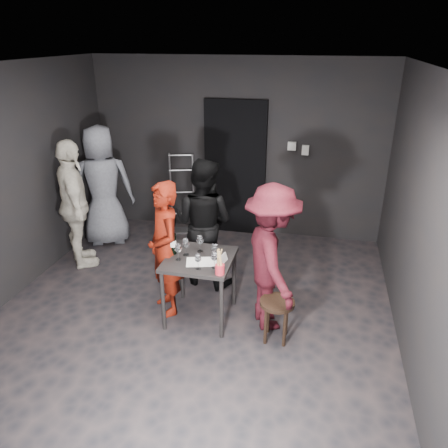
% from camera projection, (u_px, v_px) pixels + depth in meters
% --- Properties ---
extents(floor, '(4.50, 5.00, 0.02)m').
position_uv_depth(floor, '(192.00, 316.00, 5.01)').
color(floor, black).
rests_on(floor, ground).
extents(ceiling, '(4.50, 5.00, 0.02)m').
position_uv_depth(ceiling, '(183.00, 67.00, 3.93)').
color(ceiling, silver).
rests_on(ceiling, ground).
extents(wall_back, '(4.50, 0.04, 2.70)m').
position_uv_depth(wall_back, '(236.00, 149.00, 6.70)').
color(wall_back, black).
rests_on(wall_back, ground).
extents(wall_front, '(4.50, 0.04, 2.70)m').
position_uv_depth(wall_front, '(43.00, 378.00, 2.24)').
color(wall_front, black).
rests_on(wall_front, ground).
extents(wall_right, '(0.04, 5.00, 2.70)m').
position_uv_depth(wall_right, '(422.00, 226.00, 4.01)').
color(wall_right, black).
rests_on(wall_right, ground).
extents(doorway, '(0.95, 0.10, 2.10)m').
position_uv_depth(doorway, '(235.00, 169.00, 6.77)').
color(doorway, black).
rests_on(doorway, ground).
extents(wallbox_upper, '(0.12, 0.06, 0.12)m').
position_uv_depth(wallbox_upper, '(292.00, 146.00, 6.44)').
color(wallbox_upper, '#B7B7B2').
rests_on(wallbox_upper, wall_back).
extents(wallbox_lower, '(0.10, 0.06, 0.14)m').
position_uv_depth(wallbox_lower, '(305.00, 150.00, 6.42)').
color(wallbox_lower, '#B7B7B2').
rests_on(wallbox_lower, wall_back).
extents(hand_truck, '(0.42, 0.35, 1.26)m').
position_uv_depth(hand_truck, '(182.00, 216.00, 7.14)').
color(hand_truck, '#B2B2B7').
rests_on(hand_truck, floor).
extents(tasting_table, '(0.72, 0.72, 0.75)m').
position_uv_depth(tasting_table, '(200.00, 266.00, 4.75)').
color(tasting_table, black).
rests_on(tasting_table, floor).
extents(stool, '(0.36, 0.36, 0.47)m').
position_uv_depth(stool, '(277.00, 309.00, 4.48)').
color(stool, black).
rests_on(stool, floor).
extents(server_red, '(0.67, 0.71, 1.62)m').
position_uv_depth(server_red, '(165.00, 247.00, 4.82)').
color(server_red, maroon).
rests_on(server_red, floor).
extents(woman_black, '(0.95, 0.64, 1.79)m').
position_uv_depth(woman_black, '(203.00, 217.00, 5.39)').
color(woman_black, black).
rests_on(woman_black, floor).
extents(man_maroon, '(0.94, 1.25, 1.75)m').
position_uv_depth(man_maroon, '(272.00, 253.00, 4.55)').
color(man_maroon, '#3F0E16').
rests_on(man_maroon, floor).
extents(bystander_cream, '(1.20, 1.31, 2.06)m').
position_uv_depth(bystander_cream, '(73.00, 194.00, 5.74)').
color(bystander_cream, white).
rests_on(bystander_cream, floor).
extents(bystander_grey, '(1.20, 0.95, 2.17)m').
position_uv_depth(bystander_grey, '(102.00, 174.00, 6.37)').
color(bystander_grey, slate).
rests_on(bystander_grey, floor).
extents(tasting_mat, '(0.37, 0.29, 0.00)m').
position_uv_depth(tasting_mat, '(202.00, 262.00, 4.63)').
color(tasting_mat, white).
rests_on(tasting_mat, tasting_table).
extents(wine_glass_a, '(0.08, 0.08, 0.20)m').
position_uv_depth(wine_glass_a, '(178.00, 251.00, 4.64)').
color(wine_glass_a, white).
rests_on(wine_glass_a, tasting_table).
extents(wine_glass_b, '(0.10, 0.10, 0.21)m').
position_uv_depth(wine_glass_b, '(186.00, 246.00, 4.73)').
color(wine_glass_b, white).
rests_on(wine_glass_b, tasting_table).
extents(wine_glass_c, '(0.09, 0.09, 0.20)m').
position_uv_depth(wine_glass_c, '(200.00, 243.00, 4.81)').
color(wine_glass_c, white).
rests_on(wine_glass_c, tasting_table).
extents(wine_glass_d, '(0.07, 0.07, 0.18)m').
position_uv_depth(wine_glass_d, '(198.00, 261.00, 4.46)').
color(wine_glass_d, white).
rests_on(wine_glass_d, tasting_table).
extents(wine_glass_e, '(0.09, 0.09, 0.20)m').
position_uv_depth(wine_glass_e, '(214.00, 259.00, 4.47)').
color(wine_glass_e, white).
rests_on(wine_glass_e, tasting_table).
extents(wine_glass_f, '(0.09, 0.09, 0.19)m').
position_uv_depth(wine_glass_f, '(215.00, 251.00, 4.64)').
color(wine_glass_f, white).
rests_on(wine_glass_f, tasting_table).
extents(wine_bottle, '(0.08, 0.08, 0.33)m').
position_uv_depth(wine_bottle, '(173.00, 243.00, 4.76)').
color(wine_bottle, black).
rests_on(wine_bottle, tasting_table).
extents(breadstick_cup, '(0.09, 0.09, 0.29)m').
position_uv_depth(breadstick_cup, '(220.00, 262.00, 4.34)').
color(breadstick_cup, red).
rests_on(breadstick_cup, tasting_table).
extents(reserved_card, '(0.10, 0.13, 0.09)m').
position_uv_depth(reserved_card, '(221.00, 258.00, 4.62)').
color(reserved_card, white).
rests_on(reserved_card, tasting_table).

